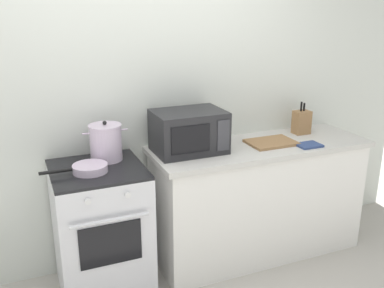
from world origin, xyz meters
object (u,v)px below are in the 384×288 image
(stove, at_px, (102,231))
(knife_block, at_px, (302,122))
(stock_pot, at_px, (106,142))
(cutting_board, at_px, (271,142))
(frying_pan, at_px, (89,168))
(oven_mitt, at_px, (309,145))
(microwave, at_px, (189,131))

(stove, xyz_separation_m, knife_block, (1.71, 0.14, 0.56))
(stock_pot, xyz_separation_m, cutting_board, (1.24, -0.13, -0.11))
(stove, height_order, knife_block, knife_block)
(frying_pan, distance_m, knife_block, 1.78)
(stock_pot, bearing_deg, stove, -125.10)
(frying_pan, bearing_deg, stove, 40.37)
(stock_pot, height_order, frying_pan, stock_pot)
(stock_pot, bearing_deg, knife_block, 0.22)
(stove, relative_size, knife_block, 3.44)
(frying_pan, bearing_deg, knife_block, 6.20)
(knife_block, distance_m, oven_mitt, 0.35)
(cutting_board, bearing_deg, oven_mitt, -35.13)
(knife_block, bearing_deg, frying_pan, -173.80)
(stock_pot, relative_size, frying_pan, 0.73)
(stock_pot, relative_size, knife_block, 1.15)
(cutting_board, bearing_deg, stove, -179.95)
(microwave, relative_size, oven_mitt, 2.78)
(stock_pot, height_order, microwave, microwave)
(stove, distance_m, frying_pan, 0.49)
(microwave, relative_size, cutting_board, 1.39)
(frying_pan, xyz_separation_m, knife_block, (1.77, 0.19, 0.07))
(stock_pot, distance_m, cutting_board, 1.25)
(stock_pot, distance_m, frying_pan, 0.26)
(stock_pot, bearing_deg, frying_pan, -129.77)
(knife_block, bearing_deg, oven_mitt, -115.95)
(microwave, bearing_deg, frying_pan, -170.06)
(microwave, bearing_deg, oven_mitt, -15.17)
(microwave, xyz_separation_m, cutting_board, (0.65, -0.08, -0.14))
(cutting_board, xyz_separation_m, knife_block, (0.37, 0.14, 0.09))
(microwave, height_order, oven_mitt, microwave)
(stove, height_order, microwave, microwave)
(frying_pan, height_order, knife_block, knife_block)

